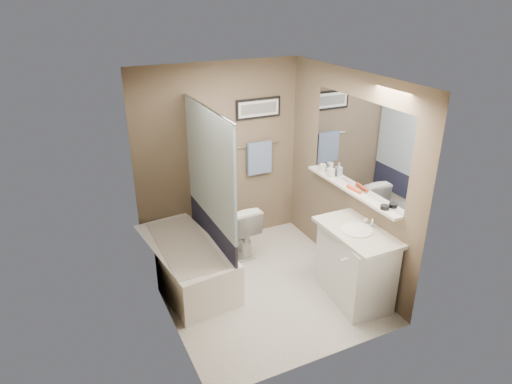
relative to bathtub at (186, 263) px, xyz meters
name	(u,v)px	position (x,y,z in m)	size (l,w,h in m)	color
ground	(262,287)	(0.75, -0.48, -0.25)	(2.50, 2.50, 0.00)	beige
ceiling	(263,80)	(0.75, -0.48, 2.13)	(2.20, 2.50, 0.04)	white
wall_back	(220,157)	(0.75, 0.75, 0.95)	(2.20, 0.04, 2.40)	brown
wall_front	(327,247)	(0.75, -1.71, 0.95)	(2.20, 0.04, 2.40)	brown
wall_left	(162,213)	(-0.33, -0.48, 0.95)	(0.04, 2.50, 2.40)	brown
wall_right	(346,176)	(1.83, -0.48, 0.95)	(0.04, 2.50, 2.40)	brown
tile_surround	(150,211)	(-0.34, 0.02, 0.75)	(0.02, 1.55, 2.00)	tan
curtain_rod	(207,107)	(0.35, 0.02, 1.80)	(0.02, 0.02, 1.55)	silver
curtain_upper	(209,166)	(0.35, 0.02, 1.15)	(0.03, 1.45, 1.28)	white
curtain_lower	(212,232)	(0.35, 0.02, 0.33)	(0.03, 1.45, 0.36)	#232541
mirror	(358,145)	(1.84, -0.63, 1.37)	(0.02, 1.60, 1.00)	silver
shelf	(350,190)	(1.79, -0.63, 0.85)	(0.12, 1.60, 0.03)	silver
towel_bar	(259,145)	(1.30, 0.73, 1.05)	(0.02, 0.02, 0.60)	silver
towel	(259,158)	(1.30, 0.71, 0.87)	(0.34, 0.05, 0.44)	#9AB6E0
art_frame	(258,108)	(1.30, 0.75, 1.53)	(0.62, 0.03, 0.26)	black
art_mat	(259,109)	(1.30, 0.74, 1.53)	(0.56, 0.00, 0.20)	white
art_image	(259,109)	(1.30, 0.73, 1.53)	(0.50, 0.00, 0.13)	#595959
door	(378,253)	(1.30, -1.72, 0.75)	(0.80, 0.02, 2.00)	silver
door_handle	(344,259)	(0.97, -1.67, 0.75)	(0.02, 0.02, 0.10)	silver
bathtub	(186,263)	(0.00, 0.00, 0.00)	(0.70, 1.50, 0.50)	white
tub_rim	(184,245)	(0.00, 0.00, 0.25)	(0.56, 1.36, 0.02)	beige
toilet	(238,228)	(0.82, 0.37, 0.10)	(0.39, 0.69, 0.70)	white
vanity	(355,265)	(1.60, -1.06, 0.15)	(0.50, 0.90, 0.80)	silver
countertop	(357,232)	(1.59, -1.06, 0.57)	(0.54, 0.96, 0.04)	beige
sink_basin	(357,230)	(1.58, -1.06, 0.60)	(0.34, 0.34, 0.01)	white
faucet_spout	(372,222)	(1.78, -1.06, 0.64)	(0.02, 0.02, 0.10)	white
faucet_knob	(366,220)	(1.78, -0.96, 0.62)	(0.05, 0.05, 0.05)	white
candle_bowl_near	(385,207)	(1.79, -1.21, 0.89)	(0.09, 0.09, 0.04)	black
hair_brush_front	(354,189)	(1.79, -0.70, 0.89)	(0.04, 0.04, 0.22)	#DE4A1F
pink_comb	(340,182)	(1.79, -0.43, 0.87)	(0.03, 0.16, 0.01)	#F595C5
glass_jar	(323,168)	(1.79, -0.06, 0.92)	(0.08, 0.08, 0.10)	silver
soap_bottle	(331,171)	(1.79, -0.24, 0.94)	(0.07, 0.07, 0.16)	#999999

